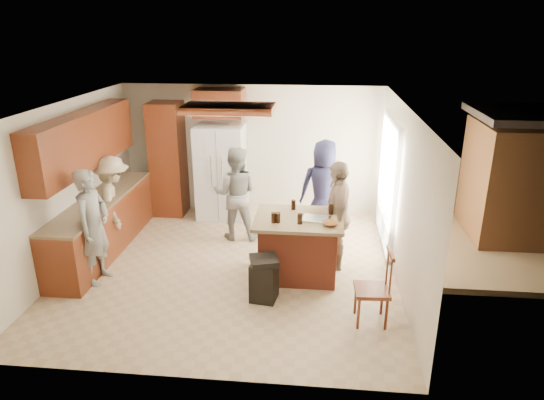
# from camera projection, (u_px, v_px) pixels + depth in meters

# --- Properties ---
(room_shell) EXTENTS (8.00, 5.20, 5.00)m
(room_shell) POSITION_uv_depth(u_px,v_px,m) (496.00, 190.00, 8.36)
(room_shell) COLOR tan
(room_shell) RESTS_ON ground
(person_front_left) EXTENTS (0.53, 0.67, 1.71)m
(person_front_left) POSITION_uv_depth(u_px,v_px,m) (94.00, 227.00, 6.89)
(person_front_left) COLOR gray
(person_front_left) RESTS_ON ground
(person_behind_left) EXTENTS (0.81, 0.52, 1.64)m
(person_behind_left) POSITION_uv_depth(u_px,v_px,m) (236.00, 194.00, 8.33)
(person_behind_left) COLOR gray
(person_behind_left) RESTS_ON ground
(person_behind_right) EXTENTS (0.88, 0.61, 1.73)m
(person_behind_right) POSITION_uv_depth(u_px,v_px,m) (324.00, 189.00, 8.44)
(person_behind_right) COLOR #1A1B35
(person_behind_right) RESTS_ON ground
(person_side_right) EXTENTS (0.51, 1.00, 1.70)m
(person_side_right) POSITION_uv_depth(u_px,v_px,m) (338.00, 215.00, 7.32)
(person_side_right) COLOR tan
(person_side_right) RESTS_ON ground
(person_counter) EXTENTS (0.85, 1.12, 1.58)m
(person_counter) POSITION_uv_depth(u_px,v_px,m) (114.00, 203.00, 8.00)
(person_counter) COLOR tan
(person_counter) RESTS_ON ground
(left_cabinetry) EXTENTS (0.64, 3.00, 2.30)m
(left_cabinetry) POSITION_uv_depth(u_px,v_px,m) (96.00, 196.00, 7.79)
(left_cabinetry) COLOR maroon
(left_cabinetry) RESTS_ON ground
(back_wall_units) EXTENTS (1.80, 0.60, 2.45)m
(back_wall_units) POSITION_uv_depth(u_px,v_px,m) (181.00, 146.00, 9.24)
(back_wall_units) COLOR maroon
(back_wall_units) RESTS_ON ground
(refrigerator) EXTENTS (0.90, 0.76, 1.80)m
(refrigerator) POSITION_uv_depth(u_px,v_px,m) (221.00, 172.00, 9.25)
(refrigerator) COLOR white
(refrigerator) RESTS_ON ground
(kitchen_island) EXTENTS (1.28, 1.03, 0.93)m
(kitchen_island) POSITION_uv_depth(u_px,v_px,m) (298.00, 246.00, 7.17)
(kitchen_island) COLOR #963B26
(kitchen_island) RESTS_ON ground
(island_items) EXTENTS (0.97, 0.75, 0.15)m
(island_items) POSITION_uv_depth(u_px,v_px,m) (311.00, 218.00, 6.89)
(island_items) COLOR silver
(island_items) RESTS_ON kitchen_island
(trash_bin) EXTENTS (0.45, 0.45, 0.63)m
(trash_bin) POSITION_uv_depth(u_px,v_px,m) (264.00, 278.00, 6.58)
(trash_bin) COLOR black
(trash_bin) RESTS_ON ground
(spindle_chair) EXTENTS (0.44, 0.44, 0.99)m
(spindle_chair) POSITION_uv_depth(u_px,v_px,m) (374.00, 290.00, 6.03)
(spindle_chair) COLOR maroon
(spindle_chair) RESTS_ON ground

